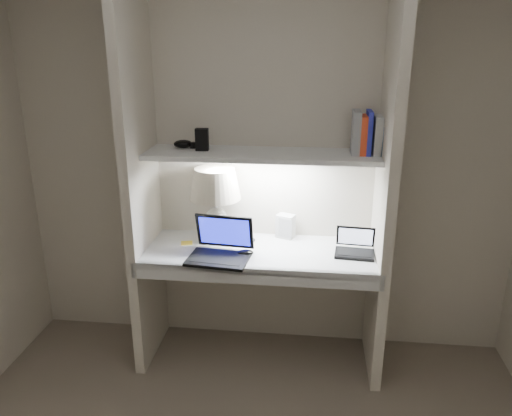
# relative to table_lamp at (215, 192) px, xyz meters

# --- Properties ---
(back_wall) EXTENTS (3.20, 0.01, 2.50)m
(back_wall) POSITION_rel_table_lamp_xyz_m (0.30, 0.14, 0.16)
(back_wall) COLOR beige
(back_wall) RESTS_ON floor
(alcove_panel_left) EXTENTS (0.06, 0.55, 2.50)m
(alcove_panel_left) POSITION_rel_table_lamp_xyz_m (-0.43, -0.13, 0.16)
(alcove_panel_left) COLOR beige
(alcove_panel_left) RESTS_ON floor
(alcove_panel_right) EXTENTS (0.06, 0.55, 2.50)m
(alcove_panel_right) POSITION_rel_table_lamp_xyz_m (1.03, -0.13, 0.16)
(alcove_panel_right) COLOR beige
(alcove_panel_right) RESTS_ON floor
(desk) EXTENTS (1.40, 0.55, 0.04)m
(desk) POSITION_rel_table_lamp_xyz_m (0.30, -0.13, -0.34)
(desk) COLOR white
(desk) RESTS_ON alcove_panel_left
(desk_apron) EXTENTS (1.46, 0.03, 0.10)m
(desk_apron) POSITION_rel_table_lamp_xyz_m (0.30, -0.39, -0.37)
(desk_apron) COLOR silver
(desk_apron) RESTS_ON desk
(shelf) EXTENTS (1.40, 0.36, 0.03)m
(shelf) POSITION_rel_table_lamp_xyz_m (0.30, -0.04, 0.26)
(shelf) COLOR silver
(shelf) RESTS_ON back_wall
(strip_light) EXTENTS (0.60, 0.04, 0.02)m
(strip_light) POSITION_rel_table_lamp_xyz_m (0.30, -0.04, 0.24)
(strip_light) COLOR white
(strip_light) RESTS_ON shelf
(table_lamp) EXTENTS (0.33, 0.33, 0.48)m
(table_lamp) POSITION_rel_table_lamp_xyz_m (0.00, 0.00, 0.00)
(table_lamp) COLOR white
(table_lamp) RESTS_ON desk
(laptop_main) EXTENTS (0.38, 0.34, 0.24)m
(laptop_main) POSITION_rel_table_lamp_xyz_m (0.08, -0.26, -0.27)
(laptop_main) COLOR black
(laptop_main) RESTS_ON desk
(laptop_netbook) EXTENTS (0.25, 0.23, 0.15)m
(laptop_netbook) POSITION_rel_table_lamp_xyz_m (0.88, -0.11, -0.29)
(laptop_netbook) COLOR black
(laptop_netbook) RESTS_ON desk
(speaker) EXTENTS (0.13, 0.12, 0.16)m
(speaker) POSITION_rel_table_lamp_xyz_m (0.44, 0.09, -0.24)
(speaker) COLOR silver
(speaker) RESTS_ON desk
(mouse) EXTENTS (0.11, 0.08, 0.04)m
(mouse) POSITION_rel_table_lamp_xyz_m (0.22, -0.23, -0.30)
(mouse) COLOR black
(mouse) RESTS_ON desk
(cable_coil) EXTENTS (0.14, 0.14, 0.01)m
(cable_coil) POSITION_rel_table_lamp_xyz_m (0.20, -0.00, -0.32)
(cable_coil) COLOR black
(cable_coil) RESTS_ON desk
(sticky_note) EXTENTS (0.09, 0.09, 0.00)m
(sticky_note) POSITION_rel_table_lamp_xyz_m (-0.18, -0.08, -0.32)
(sticky_note) COLOR yellow
(sticky_note) RESTS_ON desk
(book_row) EXTENTS (0.24, 0.17, 0.25)m
(book_row) POSITION_rel_table_lamp_xyz_m (0.94, -0.00, 0.39)
(book_row) COLOR silver
(book_row) RESTS_ON shelf
(shelf_box) EXTENTS (0.08, 0.06, 0.13)m
(shelf_box) POSITION_rel_table_lamp_xyz_m (-0.07, -0.02, 0.34)
(shelf_box) COLOR black
(shelf_box) RESTS_ON shelf
(shelf_gadget) EXTENTS (0.13, 0.11, 0.05)m
(shelf_gadget) POSITION_rel_table_lamp_xyz_m (-0.20, 0.03, 0.30)
(shelf_gadget) COLOR black
(shelf_gadget) RESTS_ON shelf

